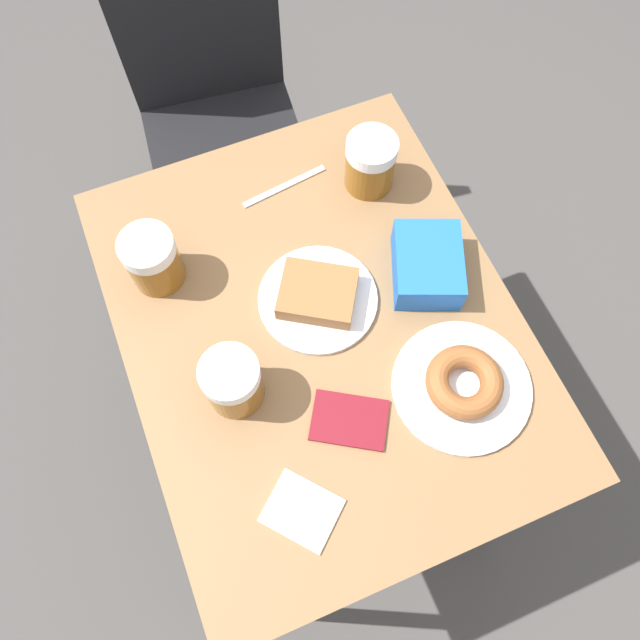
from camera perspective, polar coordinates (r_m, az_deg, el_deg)
name	(u,v)px	position (r m, az deg, el deg)	size (l,w,h in m)	color
ground_plane	(320,427)	(1.84, 0.00, -9.73)	(8.00, 8.00, 0.00)	#474442
table	(320,341)	(1.19, 0.00, -1.93)	(0.69, 0.88, 0.76)	olive
chair	(214,93)	(1.72, -9.70, 19.74)	(0.44, 0.44, 0.92)	black
plate_with_cake	(318,296)	(1.12, -0.21, 2.20)	(0.22, 0.22, 0.05)	silver
plate_with_donut	(463,384)	(1.09, 12.94, -5.74)	(0.24, 0.24, 0.05)	silver
beer_mug_left	(370,163)	(1.23, 4.62, 14.12)	(0.10, 0.10, 0.12)	#8C5619
beer_mug_center	(233,382)	(1.03, -7.98, -5.64)	(0.10, 0.10, 0.12)	#8C5619
beer_mug_right	(153,260)	(1.15, -15.06, 5.35)	(0.10, 0.10, 0.12)	#8C5619
napkin_folded	(302,511)	(1.03, -1.67, -17.02)	(0.14, 0.14, 0.00)	white
fork	(284,186)	(1.26, -3.27, 12.10)	(0.18, 0.04, 0.00)	silver
passport_near_edge	(349,420)	(1.06, 2.69, -9.13)	(0.15, 0.14, 0.01)	maroon
blue_pouch	(427,265)	(1.15, 9.78, 4.98)	(0.17, 0.19, 0.07)	blue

